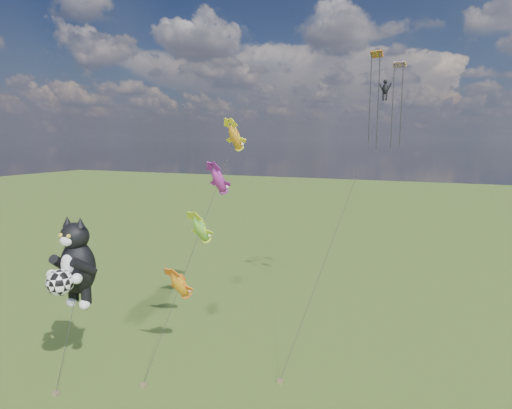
% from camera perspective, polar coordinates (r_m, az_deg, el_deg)
% --- Properties ---
extents(ground, '(300.00, 300.00, 0.00)m').
position_cam_1_polar(ground, '(38.55, -23.93, -16.42)').
color(ground, '#274210').
extents(cat_kite_rig, '(2.84, 4.33, 10.86)m').
position_cam_1_polar(cat_kite_rig, '(30.93, -23.09, -7.29)').
color(cat_kite_rig, brown).
rests_on(cat_kite_rig, ground).
extents(fish_windsock_rig, '(1.17, 15.97, 19.06)m').
position_cam_1_polar(fish_windsock_rig, '(34.22, -6.13, -0.07)').
color(fish_windsock_rig, brown).
rests_on(fish_windsock_rig, ground).
extents(parafoil_rig, '(5.90, 16.89, 23.24)m').
position_cam_1_polar(parafoil_rig, '(39.26, 16.63, 14.05)').
color(parafoil_rig, brown).
rests_on(parafoil_rig, ground).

